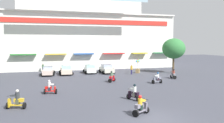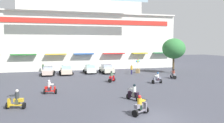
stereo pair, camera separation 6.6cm
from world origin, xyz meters
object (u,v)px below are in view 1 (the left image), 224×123
at_px(scooter_rider_0, 173,75).
at_px(scooter_rider_7, 112,77).
at_px(parked_car_2, 90,69).
at_px(parked_car_3, 107,69).
at_px(parked_car_1, 66,70).
at_px(scooter_rider_6, 141,107).
at_px(scooter_rider_5, 157,79).
at_px(scooter_rider_4, 50,88).
at_px(pedestrian_1, 43,67).
at_px(scooter_rider_8, 16,101).
at_px(parked_car_0, 48,71).
at_px(scooter_rider_1, 134,94).
at_px(balloon_vendor_cart, 138,67).
at_px(plaza_tree_1, 174,49).
at_px(pedestrian_0, 132,69).

bearing_deg(scooter_rider_0, scooter_rider_7, -177.62).
relative_size(parked_car_2, parked_car_3, 0.92).
height_order(parked_car_1, scooter_rider_6, scooter_rider_6).
relative_size(parked_car_1, scooter_rider_5, 2.98).
height_order(scooter_rider_4, pedestrian_1, pedestrian_1).
distance_m(scooter_rider_0, scooter_rider_8, 23.00).
height_order(scooter_rider_7, scooter_rider_8, scooter_rider_8).
distance_m(scooter_rider_6, pedestrian_1, 29.24).
relative_size(parked_car_0, scooter_rider_7, 3.00).
distance_m(scooter_rider_4, scooter_rider_5, 13.80).
xyz_separation_m(parked_car_1, parked_car_3, (7.03, -0.22, 0.02)).
bearing_deg(scooter_rider_8, parked_car_3, 57.16).
distance_m(scooter_rider_1, scooter_rider_5, 9.60).
distance_m(scooter_rider_1, scooter_rider_8, 10.08).
bearing_deg(parked_car_0, scooter_rider_6, -74.85).
bearing_deg(scooter_rider_1, balloon_vendor_cart, 66.65).
relative_size(parked_car_1, parked_car_2, 1.13).
distance_m(parked_car_0, scooter_rider_1, 20.83).
bearing_deg(scooter_rider_1, scooter_rider_6, -104.72).
relative_size(parked_car_1, scooter_rider_7, 2.93).
bearing_deg(balloon_vendor_cart, parked_car_2, 166.58).
xyz_separation_m(parked_car_2, parked_car_3, (2.86, -0.68, 0.03)).
xyz_separation_m(scooter_rider_5, scooter_rider_8, (-16.22, -7.46, 0.03)).
distance_m(parked_car_2, scooter_rider_8, 22.16).
distance_m(scooter_rider_5, balloon_vendor_cart, 10.70).
bearing_deg(scooter_rider_0, scooter_rider_4, -162.30).
relative_size(plaza_tree_1, scooter_rider_4, 4.11).
height_order(scooter_rider_6, scooter_rider_8, scooter_rider_8).
height_order(parked_car_0, parked_car_3, parked_car_3).
xyz_separation_m(plaza_tree_1, parked_car_1, (-18.35, 3.39, -3.56)).
bearing_deg(scooter_rider_0, balloon_vendor_cart, 109.36).
height_order(parked_car_2, scooter_rider_4, scooter_rider_4).
height_order(plaza_tree_1, parked_car_2, plaza_tree_1).
height_order(scooter_rider_6, balloon_vendor_cart, balloon_vendor_cart).
bearing_deg(parked_car_0, parked_car_2, 3.88).
bearing_deg(parked_car_0, parked_car_1, 0.46).
xyz_separation_m(parked_car_3, balloon_vendor_cart, (5.36, -1.28, 0.35)).
bearing_deg(plaza_tree_1, scooter_rider_6, -126.10).
xyz_separation_m(parked_car_2, scooter_rider_8, (-9.59, -19.98, -0.09)).
bearing_deg(scooter_rider_8, scooter_rider_0, 27.22).
bearing_deg(pedestrian_1, parked_car_2, -27.38).
distance_m(parked_car_0, pedestrian_0, 13.89).
xyz_separation_m(scooter_rider_0, scooter_rider_1, (-10.38, -10.44, 0.01)).
height_order(parked_car_0, parked_car_2, parked_car_2).
bearing_deg(pedestrian_0, parked_car_2, 153.15).
bearing_deg(pedestrian_0, scooter_rider_1, -110.06).
height_order(parked_car_2, scooter_rider_5, scooter_rider_5).
distance_m(plaza_tree_1, pedestrian_1, 23.78).
relative_size(parked_car_1, scooter_rider_6, 2.96).
bearing_deg(scooter_rider_7, pedestrian_0, 50.86).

